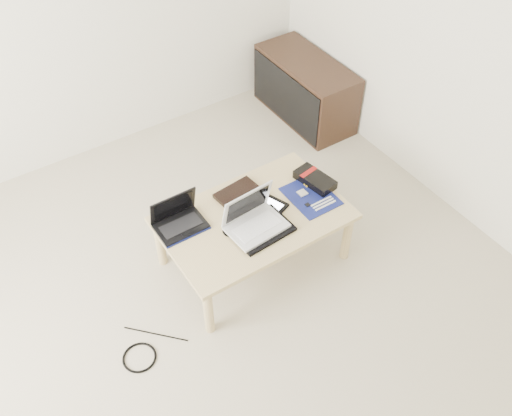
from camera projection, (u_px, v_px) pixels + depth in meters
ground at (205, 345)px, 3.24m from camera, size 4.00×4.00×0.00m
room_shell at (175, 98)px, 2.04m from camera, size 4.20×4.20×2.70m
coffee_table at (254, 222)px, 3.43m from camera, size 1.10×0.70×0.40m
media_cabinet at (305, 89)px, 4.59m from camera, size 0.41×0.90×0.50m
book at (241, 196)px, 3.49m from camera, size 0.29×0.25×0.03m
netbook at (178, 220)px, 3.31m from camera, size 0.29×0.21×0.21m
tablet at (262, 211)px, 3.41m from camera, size 0.33×0.29×0.01m
remote at (255, 198)px, 3.48m from camera, size 0.10×0.25×0.02m
neoprene_sleeve at (261, 229)px, 3.31m from camera, size 0.36×0.27×0.02m
white_laptop at (253, 219)px, 3.28m from camera, size 0.35×0.26×0.24m
motherboard at (311, 196)px, 3.51m from camera, size 0.26×0.33×0.02m
gpu_box at (315, 180)px, 3.58m from camera, size 0.17×0.28×0.06m
cable_coil at (231, 231)px, 3.30m from camera, size 0.12×0.12×0.01m
floor_cable_coil at (139, 358)px, 3.17m from camera, size 0.24×0.24×0.01m
floor_cable_trail at (156, 334)px, 3.28m from camera, size 0.27×0.29×0.01m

